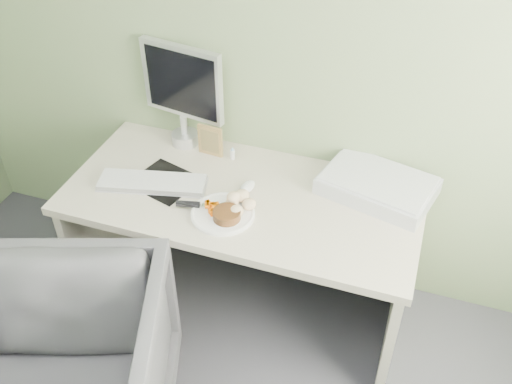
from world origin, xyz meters
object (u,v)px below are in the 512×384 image
(desk, at_px, (243,224))
(desk_chair, at_px, (61,378))
(monitor, at_px, (182,90))
(plate, at_px, (223,214))
(scanner, at_px, (377,186))

(desk, relative_size, desk_chair, 1.90)
(desk, xyz_separation_m, monitor, (-0.41, 0.31, 0.47))
(monitor, bearing_deg, plate, -41.27)
(scanner, bearing_deg, monitor, -171.83)
(desk_chair, bearing_deg, desk, 45.30)
(plate, xyz_separation_m, desk_chair, (-0.40, -0.74, -0.35))
(plate, xyz_separation_m, scanner, (0.60, 0.37, 0.03))
(desk, xyz_separation_m, plate, (-0.03, -0.16, 0.19))
(scanner, bearing_deg, desk_chair, -117.88)
(desk, distance_m, desk_chair, 1.01)
(scanner, distance_m, desk_chair, 1.54)
(desk, xyz_separation_m, desk_chair, (-0.43, -0.90, -0.16))
(plate, relative_size, desk_chair, 0.33)
(plate, distance_m, monitor, 0.67)
(plate, xyz_separation_m, monitor, (-0.38, 0.47, 0.28))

